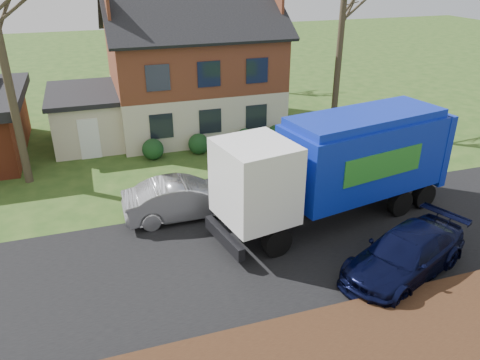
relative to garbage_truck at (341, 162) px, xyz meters
name	(u,v)px	position (x,y,z in m)	size (l,w,h in m)	color
ground	(233,258)	(-4.76, -1.39, -2.38)	(120.00, 120.00, 0.00)	#264617
road	(233,257)	(-4.76, -1.39, -2.37)	(80.00, 7.00, 0.02)	black
main_house	(184,61)	(-3.27, 12.52, 1.65)	(12.95, 8.95, 9.26)	beige
garbage_truck	(341,162)	(0.00, 0.00, 0.00)	(9.95, 4.30, 4.13)	black
silver_sedan	(184,198)	(-5.68, 1.97, -1.60)	(1.66, 4.75, 1.56)	#9C9EA3
navy_wagon	(405,254)	(0.24, -3.96, -1.65)	(2.06, 5.06, 1.47)	black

